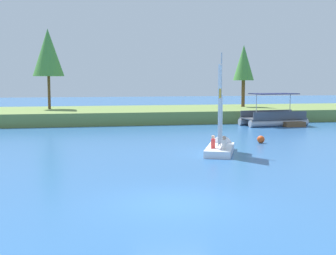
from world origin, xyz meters
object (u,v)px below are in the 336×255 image
object	(u,v)px
wooden_dock	(285,122)
channel_buoy	(261,139)
sailboat	(221,144)
pontoon_boat	(273,118)
shoreline_tree_midleft	(48,53)
shoreline_tree_centre	(244,63)

from	to	relation	value
wooden_dock	channel_buoy	xyz separation A→B (m)	(-7.04, -11.09, 0.03)
sailboat	pontoon_boat	bearing A→B (deg)	-11.81
pontoon_boat	shoreline_tree_midleft	bearing A→B (deg)	148.70
sailboat	channel_buoy	xyz separation A→B (m)	(3.60, 2.81, -0.18)
shoreline_tree_midleft	pontoon_boat	distance (m)	22.61
channel_buoy	shoreline_tree_midleft	bearing A→B (deg)	125.52
shoreline_tree_midleft	channel_buoy	world-z (taller)	shoreline_tree_midleft
shoreline_tree_midleft	shoreline_tree_centre	distance (m)	20.42
pontoon_boat	channel_buoy	bearing A→B (deg)	-124.95
wooden_dock	sailboat	distance (m)	17.50
shoreline_tree_midleft	channel_buoy	xyz separation A→B (m)	(14.10, -19.75, -6.49)
wooden_dock	pontoon_boat	xyz separation A→B (m)	(-1.31, -0.36, 0.49)
wooden_dock	sailboat	xyz separation A→B (m)	(-10.64, -13.90, 0.21)
shoreline_tree_midleft	wooden_dock	size ratio (longest dim) A/B	1.76
pontoon_boat	wooden_dock	bearing A→B (deg)	8.76
shoreline_tree_centre	sailboat	world-z (taller)	shoreline_tree_centre
channel_buoy	pontoon_boat	bearing A→B (deg)	61.88
shoreline_tree_midleft	wooden_dock	bearing A→B (deg)	-22.28
pontoon_boat	channel_buoy	world-z (taller)	pontoon_boat
wooden_dock	channel_buoy	bearing A→B (deg)	-122.40
wooden_dock	channel_buoy	world-z (taller)	channel_buoy
wooden_dock	sailboat	world-z (taller)	sailboat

